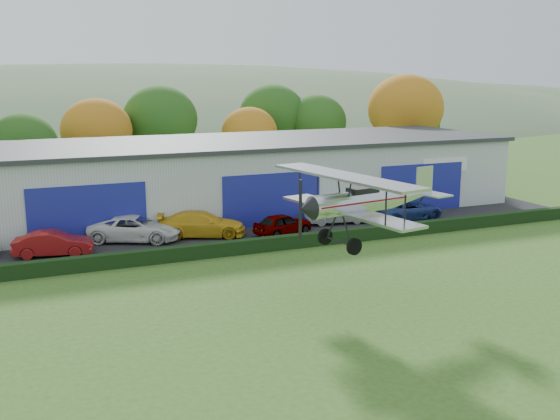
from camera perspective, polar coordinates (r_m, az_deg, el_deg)
name	(u,v)px	position (r m, az deg, el deg)	size (l,w,h in m)	color
ground	(378,374)	(23.22, 8.60, -14.09)	(300.00, 300.00, 0.00)	#35551B
apron	(250,231)	(42.41, -2.70, -1.88)	(48.00, 9.00, 0.05)	black
hedge	(278,243)	(37.98, -0.21, -2.93)	(46.00, 0.60, 0.80)	black
hangar	(242,175)	(49.01, -3.34, 3.12)	(40.60, 12.60, 5.30)	#B2B7BC
tree_belt	(151,125)	(59.71, -11.27, 7.34)	(75.70, 13.22, 10.12)	#3D2614
distant_hills	(43,176)	(159.54, -20.14, 2.82)	(430.00, 196.00, 56.00)	#4C6642
car_1	(53,244)	(38.65, -19.34, -2.80)	(1.50, 4.31, 1.42)	maroon
car_2	(135,228)	(40.71, -12.63, -1.58)	(2.59, 5.61, 1.56)	silver
car_3	(202,224)	(41.07, -6.89, -1.24)	(2.22, 5.47, 1.59)	gold
car_4	(283,224)	(41.36, 0.25, -1.23)	(1.59, 3.96, 1.35)	gray
car_5	(337,213)	(44.55, 5.01, -0.27)	(1.52, 4.35, 1.43)	silver
car_6	(407,210)	(46.29, 11.12, 0.04)	(2.43, 5.28, 1.47)	navy
biplane	(364,199)	(28.91, 7.41, 1.00)	(7.73, 8.83, 3.28)	silver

